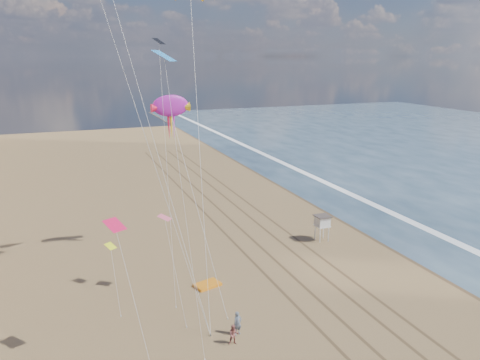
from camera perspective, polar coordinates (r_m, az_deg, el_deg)
name	(u,v)px	position (r m, az deg, el deg)	size (l,w,h in m)	color
wet_sand	(345,206)	(70.37, 12.73, -3.08)	(260.00, 260.00, 0.00)	#42301E
foam	(369,203)	(72.74, 15.48, -2.67)	(260.00, 260.00, 0.00)	white
tracks	(273,247)	(54.43, 4.05, -8.13)	(7.68, 120.00, 0.01)	brown
lifeguard_stand	(322,221)	(56.12, 10.00, -4.99)	(1.72, 1.72, 3.10)	silver
grounded_kite	(207,285)	(45.77, -3.99, -12.61)	(2.40, 1.53, 0.27)	orange
show_kite	(171,106)	(49.97, -8.45, 8.88)	(4.14, 8.39, 22.01)	#AF1AA8
kite_flyer_a	(238,323)	(38.29, -0.29, -17.06)	(0.71, 0.46, 1.94)	slate
kite_flyer_b	(234,335)	(37.28, -0.77, -18.34)	(0.79, 0.61, 1.62)	#99534D
small_kites	(145,144)	(37.77, -11.50, 4.29)	(7.97, 14.88, 19.02)	#EEF91A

